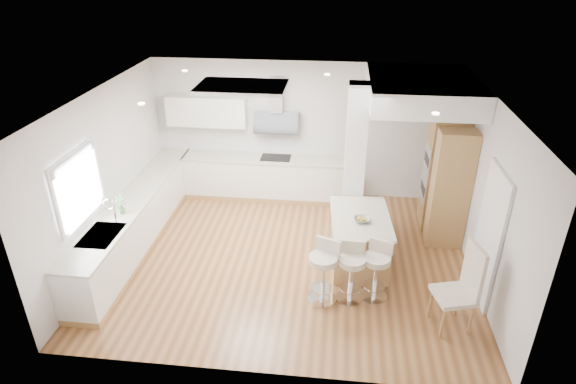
# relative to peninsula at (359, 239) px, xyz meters

# --- Properties ---
(ground) EXTENTS (6.00, 6.00, 0.00)m
(ground) POSITION_rel_peninsula_xyz_m (-1.17, -0.04, -0.44)
(ground) COLOR #976338
(ground) RESTS_ON ground
(ceiling) EXTENTS (6.00, 5.00, 0.02)m
(ceiling) POSITION_rel_peninsula_xyz_m (-1.17, -0.04, -0.44)
(ceiling) COLOR white
(ceiling) RESTS_ON ground
(wall_back) EXTENTS (6.00, 0.04, 2.80)m
(wall_back) POSITION_rel_peninsula_xyz_m (-1.17, 2.46, 0.96)
(wall_back) COLOR beige
(wall_back) RESTS_ON ground
(wall_left) EXTENTS (0.04, 5.00, 2.80)m
(wall_left) POSITION_rel_peninsula_xyz_m (-4.17, -0.04, 0.96)
(wall_left) COLOR beige
(wall_left) RESTS_ON ground
(wall_right) EXTENTS (0.04, 5.00, 2.80)m
(wall_right) POSITION_rel_peninsula_xyz_m (1.83, -0.04, 0.96)
(wall_right) COLOR beige
(wall_right) RESTS_ON ground
(skylight) EXTENTS (4.10, 2.10, 0.06)m
(skylight) POSITION_rel_peninsula_xyz_m (-1.96, 0.56, 2.33)
(skylight) COLOR white
(skylight) RESTS_ON ground
(window_left) EXTENTS (0.06, 1.28, 1.07)m
(window_left) POSITION_rel_peninsula_xyz_m (-4.12, -0.94, 1.26)
(window_left) COLOR silver
(window_left) RESTS_ON ground
(doorway_right) EXTENTS (0.05, 1.00, 2.10)m
(doorway_right) POSITION_rel_peninsula_xyz_m (1.80, -0.64, 0.56)
(doorway_right) COLOR #403A32
(doorway_right) RESTS_ON ground
(counter_left) EXTENTS (0.63, 4.50, 1.35)m
(counter_left) POSITION_rel_peninsula_xyz_m (-3.87, 0.19, 0.02)
(counter_left) COLOR tan
(counter_left) RESTS_ON ground
(counter_back) EXTENTS (3.62, 0.63, 2.50)m
(counter_back) POSITION_rel_peninsula_xyz_m (-2.08, 2.18, 0.26)
(counter_back) COLOR tan
(counter_back) RESTS_ON ground
(pillar) EXTENTS (0.35, 0.35, 2.80)m
(pillar) POSITION_rel_peninsula_xyz_m (-0.12, 0.91, 0.96)
(pillar) COLOR white
(pillar) RESTS_ON ground
(soffit) EXTENTS (1.78, 2.20, 0.40)m
(soffit) POSITION_rel_peninsula_xyz_m (0.93, 1.36, 2.16)
(soffit) COLOR white
(soffit) RESTS_ON ground
(oven_column) EXTENTS (0.63, 1.21, 2.10)m
(oven_column) POSITION_rel_peninsula_xyz_m (1.51, 1.19, 0.61)
(oven_column) COLOR tan
(oven_column) RESTS_ON ground
(peninsula) EXTENTS (1.04, 1.48, 0.93)m
(peninsula) POSITION_rel_peninsula_xyz_m (0.00, 0.00, 0.00)
(peninsula) COLOR tan
(peninsula) RESTS_ON ground
(bar_stool_a) EXTENTS (0.58, 0.58, 0.99)m
(bar_stool_a) POSITION_rel_peninsula_xyz_m (-0.54, -1.03, 0.12)
(bar_stool_a) COLOR silver
(bar_stool_a) RESTS_ON ground
(bar_stool_b) EXTENTS (0.43, 0.43, 0.94)m
(bar_stool_b) POSITION_rel_peninsula_xyz_m (-0.13, -0.97, 0.09)
(bar_stool_b) COLOR silver
(bar_stool_b) RESTS_ON ground
(bar_stool_c) EXTENTS (0.55, 0.55, 0.93)m
(bar_stool_c) POSITION_rel_peninsula_xyz_m (0.23, -0.89, 0.09)
(bar_stool_c) COLOR silver
(bar_stool_c) RESTS_ON ground
(dining_chair) EXTENTS (0.61, 0.61, 1.30)m
(dining_chair) POSITION_rel_peninsula_xyz_m (1.35, -1.38, 0.26)
(dining_chair) COLOR beige
(dining_chair) RESTS_ON ground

